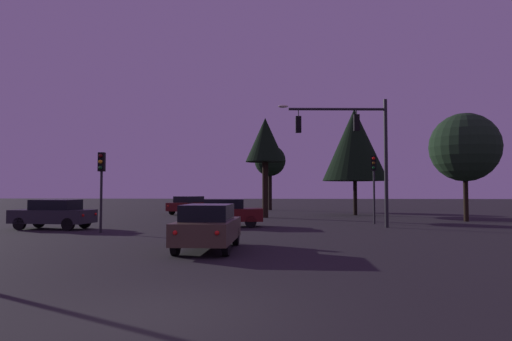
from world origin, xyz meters
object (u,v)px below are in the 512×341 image
Objects in this scene: traffic_light_corner_left at (374,175)px; tree_right_cluster at (270,161)px; car_crossing_right at (54,214)px; tree_center_horizon at (465,147)px; car_far_lane at (190,205)px; traffic_light_corner_right at (101,175)px; car_nearside_lane at (208,226)px; car_crossing_left at (226,212)px; traffic_signal_mast_arm at (356,139)px; tree_behind_sign at (265,141)px; tree_left_far at (355,145)px.

tree_right_cluster is (-6.87, 19.30, 2.18)m from traffic_light_corner_left.
tree_center_horizon reaches higher than car_crossing_right.
car_far_lane is at bearing 75.75° from car_crossing_right.
traffic_light_corner_left is at bearing 25.25° from traffic_light_corner_right.
traffic_light_corner_right is 0.90× the size of car_nearside_lane.
car_far_lane is at bearing 158.60° from tree_center_horizon.
tree_center_horizon is (14.92, 5.20, 4.01)m from car_crossing_left.
car_nearside_lane is 1.00× the size of car_crossing_right.
traffic_light_corner_right is (-12.51, -3.87, -2.07)m from traffic_signal_mast_arm.
car_nearside_lane is at bearing -93.38° from tree_behind_sign.
traffic_light_corner_right is 0.90× the size of car_crossing_right.
traffic_signal_mast_arm is 1.03× the size of tree_right_cluster.
traffic_light_corner_right is 0.84× the size of car_far_lane.
tree_left_far is at bearing 81.52° from traffic_signal_mast_arm.
car_crossing_right is at bearing -113.30° from tree_right_cluster.
tree_left_far reaches higher than car_far_lane.
tree_center_horizon is at bearing -14.29° from tree_behind_sign.
car_nearside_lane and car_crossing_right have the same top height.
traffic_signal_mast_arm is 0.94× the size of tree_behind_sign.
car_nearside_lane is 1.02× the size of car_crossing_left.
tree_behind_sign is at bearing -89.62° from tree_right_cluster.
tree_behind_sign is (-5.30, 8.71, 0.91)m from traffic_signal_mast_arm.
traffic_signal_mast_arm is 0.79× the size of tree_left_far.
car_far_lane is (-11.91, 13.10, -3.98)m from traffic_signal_mast_arm.
tree_left_far reaches higher than traffic_signal_mast_arm.
traffic_light_corner_right is 22.45m from tree_center_horizon.
tree_behind_sign is 1.10× the size of tree_right_cluster.
tree_right_cluster is (-5.39, 22.02, 0.31)m from traffic_signal_mast_arm.
traffic_light_corner_right is 0.51× the size of tree_behind_sign.
car_nearside_lane is at bearing -133.37° from tree_center_horizon.
traffic_signal_mast_arm is 13.25m from traffic_light_corner_right.
car_far_lane is at bearing 142.23° from traffic_light_corner_left.
car_crossing_left is (-8.55, -2.56, -2.11)m from traffic_light_corner_left.
traffic_light_corner_right is at bearing -162.79° from traffic_signal_mast_arm.
car_crossing_left is 16.30m from tree_center_horizon.
tree_center_horizon reaches higher than traffic_light_corner_left.
tree_behind_sign reaches higher than car_crossing_right.
traffic_signal_mast_arm is 3.62m from traffic_light_corner_left.
car_crossing_left is (-7.07, 0.16, -3.98)m from traffic_signal_mast_arm.
car_far_lane is 0.64× the size of tree_center_horizon.
car_nearside_lane is 23.47m from car_far_lane.
traffic_light_corner_right is 4.19m from car_crossing_right.
car_crossing_left is at bearing 93.95° from car_nearside_lane.
tree_center_horizon is (19.76, -7.74, 4.01)m from car_far_lane.
tree_left_far is (1.89, 12.68, 1.02)m from traffic_signal_mast_arm.
tree_left_far is 1.25× the size of tree_center_horizon.
traffic_light_corner_left reaches higher than car_nearside_lane.
traffic_light_corner_left is at bearing -37.77° from car_far_lane.
traffic_signal_mast_arm reaches higher than traffic_light_corner_right.
tree_left_far is at bearing 69.72° from car_nearside_lane.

